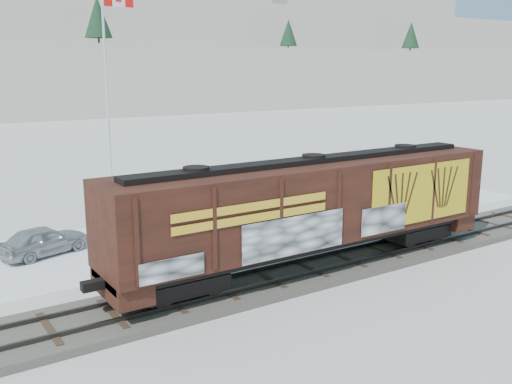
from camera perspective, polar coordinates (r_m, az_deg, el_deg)
ground at (r=23.15m, az=5.07°, el=-8.16°), size 500.00×500.00×0.00m
rail_track at (r=23.10m, az=5.08°, el=-7.82°), size 50.00×3.40×0.43m
parking_strip at (r=29.08m, az=-4.15°, el=-3.83°), size 40.00×8.00×0.03m
hopper_railcar at (r=22.47m, az=5.70°, el=-1.29°), size 16.96×3.06×4.28m
flagpole at (r=34.66m, az=-14.34°, el=6.44°), size 2.30×0.90×12.68m
car_silver at (r=26.72m, az=-20.48°, el=-4.55°), size 4.16×2.59×1.32m
car_white at (r=28.97m, az=-2.87°, el=-2.49°), size 4.19×2.00×1.32m
car_dark at (r=30.42m, az=5.32°, el=-1.62°), size 5.54×3.12×1.52m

